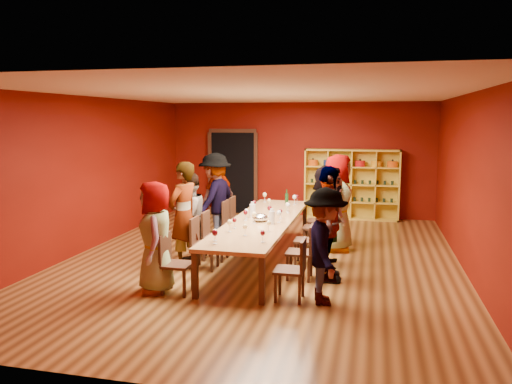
% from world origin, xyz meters
% --- Properties ---
extents(room_shell, '(7.10, 9.10, 3.04)m').
position_xyz_m(room_shell, '(0.00, 0.00, 1.50)').
color(room_shell, brown).
rests_on(room_shell, ground).
extents(tasting_table, '(1.10, 4.50, 0.75)m').
position_xyz_m(tasting_table, '(0.00, 0.00, 0.70)').
color(tasting_table, '#A77745').
rests_on(tasting_table, ground).
extents(doorway, '(1.40, 0.17, 2.30)m').
position_xyz_m(doorway, '(-1.80, 4.43, 1.12)').
color(doorway, black).
rests_on(doorway, ground).
extents(shelving_unit, '(2.40, 0.40, 1.80)m').
position_xyz_m(shelving_unit, '(1.40, 4.32, 0.98)').
color(shelving_unit, gold).
rests_on(shelving_unit, ground).
extents(chair_person_left_0, '(0.42, 0.42, 0.89)m').
position_xyz_m(chair_person_left_0, '(-0.91, -2.00, 0.50)').
color(chair_person_left_0, '#311A10').
rests_on(chair_person_left_0, ground).
extents(person_left_0, '(0.73, 0.92, 1.66)m').
position_xyz_m(person_left_0, '(-1.16, -2.00, 0.83)').
color(person_left_0, beige).
rests_on(person_left_0, ground).
extents(chair_person_left_1, '(0.42, 0.42, 0.89)m').
position_xyz_m(chair_person_left_1, '(-0.91, -0.75, 0.50)').
color(chair_person_left_1, '#311A10').
rests_on(chair_person_left_1, ground).
extents(person_left_1, '(0.67, 0.79, 1.84)m').
position_xyz_m(person_left_1, '(-1.22, -0.75, 0.92)').
color(person_left_1, beige).
rests_on(person_left_1, ground).
extents(chair_person_left_2, '(0.42, 0.42, 0.89)m').
position_xyz_m(chair_person_left_2, '(-0.91, -0.17, 0.50)').
color(chair_person_left_2, '#311A10').
rests_on(chair_person_left_2, ground).
extents(person_left_2, '(0.62, 0.86, 1.58)m').
position_xyz_m(person_left_2, '(-1.33, -0.17, 0.79)').
color(person_left_2, '#CB888E').
rests_on(person_left_2, ground).
extents(chair_person_left_3, '(0.42, 0.42, 0.89)m').
position_xyz_m(chair_person_left_3, '(-0.91, 1.09, 0.50)').
color(chair_person_left_3, '#311A10').
rests_on(chair_person_left_3, ground).
extents(person_left_3, '(0.71, 1.28, 1.87)m').
position_xyz_m(person_left_3, '(-1.24, 1.09, 0.94)').
color(person_left_3, '#5773B4').
rests_on(person_left_3, ground).
extents(chair_person_left_4, '(0.42, 0.42, 0.89)m').
position_xyz_m(chair_person_left_4, '(-0.91, 1.61, 0.50)').
color(chair_person_left_4, '#311A10').
rests_on(chair_person_left_4, ground).
extents(person_left_4, '(0.76, 1.09, 1.69)m').
position_xyz_m(person_left_4, '(-1.34, 1.61, 0.85)').
color(person_left_4, '#16203C').
rests_on(person_left_4, ground).
extents(chair_person_right_0, '(0.42, 0.42, 0.89)m').
position_xyz_m(chair_person_right_0, '(0.91, -1.89, 0.50)').
color(chair_person_right_0, '#311A10').
rests_on(chair_person_right_0, ground).
extents(person_right_0, '(0.63, 1.12, 1.63)m').
position_xyz_m(person_right_0, '(1.32, -1.89, 0.82)').
color(person_right_0, '#C0808B').
rests_on(person_right_0, ground).
extents(chair_person_right_1, '(0.42, 0.42, 0.89)m').
position_xyz_m(chair_person_right_1, '(0.91, -0.91, 0.50)').
color(chair_person_right_1, '#311A10').
rests_on(chair_person_right_1, ground).
extents(person_right_1, '(0.64, 1.14, 1.84)m').
position_xyz_m(person_right_1, '(1.27, -0.91, 0.92)').
color(person_right_1, '#D08C93').
rests_on(person_right_1, ground).
extents(chair_person_right_2, '(0.42, 0.42, 0.89)m').
position_xyz_m(chair_person_right_2, '(0.91, -0.09, 0.50)').
color(chair_person_right_2, '#311A10').
rests_on(chair_person_right_2, ground).
extents(person_right_2, '(0.54, 1.67, 1.78)m').
position_xyz_m(person_right_2, '(1.19, -0.09, 0.89)').
color(person_right_2, '#4F4F54').
rests_on(person_right_2, ground).
extents(chair_person_right_3, '(0.42, 0.42, 0.89)m').
position_xyz_m(chair_person_right_3, '(0.91, 1.01, 0.50)').
color(chair_person_right_3, '#311A10').
rests_on(chair_person_right_3, ground).
extents(person_right_3, '(0.56, 0.95, 1.89)m').
position_xyz_m(person_right_3, '(1.28, 1.01, 0.95)').
color(person_right_3, '#6186C9').
rests_on(person_right_3, ground).
extents(chair_person_right_4, '(0.42, 0.42, 0.89)m').
position_xyz_m(chair_person_right_4, '(0.91, 1.69, 0.50)').
color(chair_person_right_4, '#311A10').
rests_on(chair_person_right_4, ground).
extents(person_right_4, '(0.48, 0.64, 1.74)m').
position_xyz_m(person_right_4, '(1.17, 1.69, 0.87)').
color(person_right_4, '#121734').
rests_on(person_right_4, ground).
extents(wine_glass_0, '(0.08, 0.08, 0.19)m').
position_xyz_m(wine_glass_0, '(-0.27, -0.14, 0.89)').
color(wine_glass_0, silver).
rests_on(wine_glass_0, tasting_table).
extents(wine_glass_1, '(0.07, 0.07, 0.19)m').
position_xyz_m(wine_glass_1, '(0.31, 0.91, 0.88)').
color(wine_glass_1, silver).
rests_on(wine_glass_1, tasting_table).
extents(wine_glass_2, '(0.07, 0.07, 0.18)m').
position_xyz_m(wine_glass_2, '(-0.33, -1.71, 0.88)').
color(wine_glass_2, silver).
rests_on(wine_glass_2, tasting_table).
extents(wine_glass_3, '(0.07, 0.07, 0.18)m').
position_xyz_m(wine_glass_3, '(0.31, 0.17, 0.88)').
color(wine_glass_3, silver).
rests_on(wine_glass_3, tasting_table).
extents(wine_glass_4, '(0.09, 0.09, 0.22)m').
position_xyz_m(wine_glass_4, '(0.35, -0.17, 0.91)').
color(wine_glass_4, silver).
rests_on(wine_glass_4, tasting_table).
extents(wine_glass_5, '(0.07, 0.07, 0.19)m').
position_xyz_m(wine_glass_5, '(0.32, -0.91, 0.88)').
color(wine_glass_5, silver).
rests_on(wine_glass_5, tasting_table).
extents(wine_glass_6, '(0.08, 0.08, 0.19)m').
position_xyz_m(wine_glass_6, '(-0.38, 0.98, 0.89)').
color(wine_glass_6, silver).
rests_on(wine_glass_6, tasting_table).
extents(wine_glass_7, '(0.08, 0.08, 0.20)m').
position_xyz_m(wine_glass_7, '(0.35, 1.90, 0.89)').
color(wine_glass_7, silver).
rests_on(wine_glass_7, tasting_table).
extents(wine_glass_8, '(0.09, 0.09, 0.22)m').
position_xyz_m(wine_glass_8, '(-0.06, -0.36, 0.91)').
color(wine_glass_8, silver).
rests_on(wine_glass_8, tasting_table).
extents(wine_glass_9, '(0.07, 0.07, 0.18)m').
position_xyz_m(wine_glass_9, '(-0.29, -0.79, 0.88)').
color(wine_glass_9, silver).
rests_on(wine_glass_9, tasting_table).
extents(wine_glass_10, '(0.07, 0.07, 0.18)m').
position_xyz_m(wine_glass_10, '(0.38, -1.63, 0.88)').
color(wine_glass_10, silver).
rests_on(wine_glass_10, tasting_table).
extents(wine_glass_11, '(0.08, 0.08, 0.20)m').
position_xyz_m(wine_glass_11, '(0.35, 0.76, 0.90)').
color(wine_glass_11, silver).
rests_on(wine_glass_11, tasting_table).
extents(wine_glass_12, '(0.07, 0.07, 0.18)m').
position_xyz_m(wine_glass_12, '(-0.30, 0.05, 0.88)').
color(wine_glass_12, silver).
rests_on(wine_glass_12, tasting_table).
extents(wine_glass_13, '(0.09, 0.09, 0.21)m').
position_xyz_m(wine_glass_13, '(0.32, 1.75, 0.90)').
color(wine_glass_13, silver).
rests_on(wine_glass_13, tasting_table).
extents(wine_glass_14, '(0.09, 0.09, 0.22)m').
position_xyz_m(wine_glass_14, '(-0.37, 1.92, 0.91)').
color(wine_glass_14, silver).
rests_on(wine_glass_14, tasting_table).
extents(wine_glass_15, '(0.08, 0.08, 0.19)m').
position_xyz_m(wine_glass_15, '(0.02, -1.28, 0.89)').
color(wine_glass_15, silver).
rests_on(wine_glass_15, tasting_table).
extents(wine_glass_16, '(0.08, 0.08, 0.21)m').
position_xyz_m(wine_glass_16, '(0.07, 0.32, 0.90)').
color(wine_glass_16, silver).
rests_on(wine_glass_16, tasting_table).
extents(wine_glass_17, '(0.09, 0.09, 0.22)m').
position_xyz_m(wine_glass_17, '(-0.28, -1.89, 0.91)').
color(wine_glass_17, silver).
rests_on(wine_glass_17, tasting_table).
extents(wine_glass_18, '(0.07, 0.07, 0.18)m').
position_xyz_m(wine_glass_18, '(-0.14, 1.32, 0.88)').
color(wine_glass_18, silver).
rests_on(wine_glass_18, tasting_table).
extents(wine_glass_19, '(0.08, 0.08, 0.20)m').
position_xyz_m(wine_glass_19, '(-0.29, -1.08, 0.90)').
color(wine_glass_19, silver).
rests_on(wine_glass_19, tasting_table).
extents(spittoon_bowl, '(0.28, 0.28, 0.15)m').
position_xyz_m(spittoon_bowl, '(-0.00, -0.14, 0.82)').
color(spittoon_bowl, silver).
rests_on(spittoon_bowl, tasting_table).
extents(carafe_a, '(0.13, 0.13, 0.29)m').
position_xyz_m(carafe_a, '(-0.23, 0.21, 0.88)').
color(carafe_a, silver).
rests_on(carafe_a, tasting_table).
extents(carafe_b, '(0.13, 0.13, 0.27)m').
position_xyz_m(carafe_b, '(0.25, -0.33, 0.87)').
color(carafe_b, silver).
rests_on(carafe_b, tasting_table).
extents(wine_bottle, '(0.08, 0.08, 0.31)m').
position_xyz_m(wine_bottle, '(0.13, 1.87, 0.87)').
color(wine_bottle, '#133417').
rests_on(wine_bottle, tasting_table).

